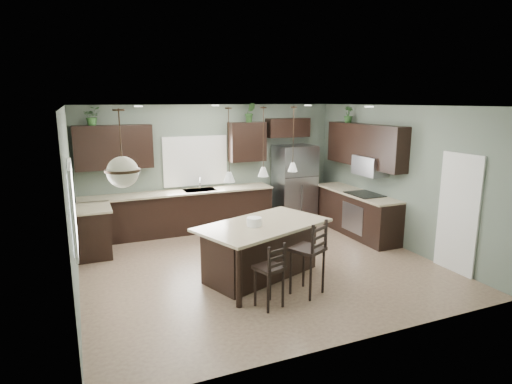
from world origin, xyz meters
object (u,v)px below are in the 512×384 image
Objects in this scene: bar_stool_left at (269,275)px; bar_stool_center at (307,257)px; refrigerator at (294,184)px; serving_dish at (254,222)px; kitchen_island at (263,250)px; plant_back_left at (92,116)px.

bar_stool_center reaches higher than bar_stool_left.
refrigerator is 1.58× the size of bar_stool_center.
bar_stool_left is (-0.16, -0.93, -0.51)m from serving_dish.
kitchen_island is at bearing 85.65° from bar_stool_center.
kitchen_island is at bearing 54.05° from bar_stool_left.
plant_back_left reaches higher than kitchen_island.
plant_back_left is at bearing 97.58° from bar_stool_center.
plant_back_left is (-2.01, 4.06, 2.10)m from bar_stool_left.
serving_dish is 0.20× the size of bar_stool_center.
serving_dish is at bearing 63.41° from bar_stool_left.
plant_back_left is (-4.42, 0.26, 1.66)m from refrigerator.
refrigerator is 3.65m from serving_dish.
refrigerator is 5.05× the size of plant_back_left.
plant_back_left is at bearing 99.53° from bar_stool_left.
serving_dish is at bearing 180.00° from kitchen_island.
bar_stool_left is 2.65× the size of plant_back_left.
bar_stool_left is at bearing -99.83° from serving_dish.
refrigerator is at bearing 37.60° from bar_stool_center.
refrigerator is at bearing 33.19° from kitchen_island.
plant_back_left reaches higher than bar_stool_left.
bar_stool_left is at bearing -122.44° from refrigerator.
serving_dish is at bearing -128.18° from refrigerator.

